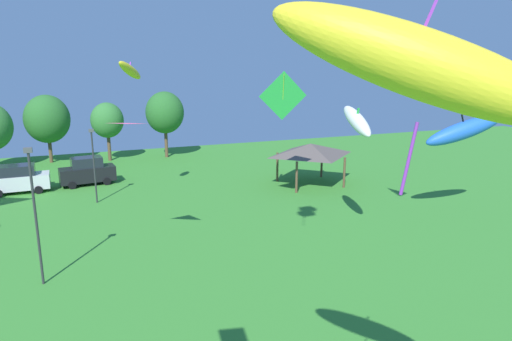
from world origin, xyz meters
TOP-DOWN VIEW (x-y plane):
  - kite_flying_1 at (-1.39, 9.01)m, footprint 4.02×3.42m
  - kite_flying_2 at (8.84, 25.92)m, footprint 1.52×3.93m
  - kite_flying_3 at (-3.25, 27.66)m, footprint 1.89×1.69m
  - kite_flying_5 at (6.77, 31.59)m, footprint 3.25×0.65m
  - kite_flying_8 at (17.55, 26.70)m, footprint 5.52×2.36m
  - kite_flying_9 at (-2.32, 37.66)m, footprint 2.22×2.89m
  - parked_car_second_from_left at (-10.99, 44.15)m, footprint 4.69×2.20m
  - parked_car_third_from_left at (-5.71, 44.80)m, footprint 4.72×2.40m
  - park_pavilion at (12.34, 38.08)m, footprint 5.77×5.08m
  - light_post_0 at (-8.11, 26.22)m, footprint 0.36×0.20m
  - light_post_1 at (-5.20, 39.04)m, footprint 0.36×0.20m
  - treeline_tree_3 at (-9.19, 55.80)m, footprint 4.55×4.55m
  - treeline_tree_4 at (-3.30, 54.63)m, footprint 3.41×3.41m
  - treeline_tree_5 at (2.77, 54.27)m, footprint 4.17×4.17m

SIDE VIEW (x-z plane):
  - parked_car_second_from_left at x=-10.99m, z-range -0.01..2.29m
  - parked_car_third_from_left at x=-5.71m, z-range -0.02..2.41m
  - park_pavilion at x=12.34m, z-range 1.27..4.87m
  - light_post_1 at x=-5.20m, z-range 0.39..6.02m
  - light_post_0 at x=-8.11m, z-range 0.40..7.06m
  - treeline_tree_4 at x=-3.30m, z-range 1.22..7.47m
  - treeline_tree_3 at x=-9.19m, z-range 1.05..8.17m
  - treeline_tree_5 at x=2.77m, z-range 1.33..8.61m
  - kite_flying_8 at x=17.55m, z-range 4.66..7.39m
  - kite_flying_3 at x=-3.25m, z-range 6.65..6.86m
  - kite_flying_2 at x=8.84m, z-range 6.14..8.12m
  - kite_flying_5 at x=6.77m, z-range 6.58..9.82m
  - kite_flying_9 at x=-2.32m, z-range 8.93..10.68m
  - kite_flying_1 at x=-1.39m, z-range 8.85..11.89m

